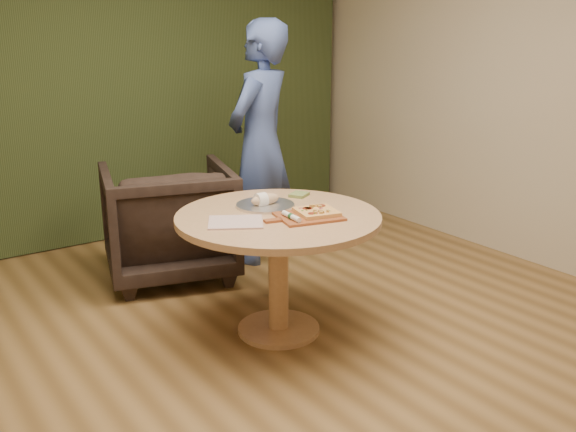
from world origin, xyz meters
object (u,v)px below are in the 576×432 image
(serving_tray, at_px, (265,205))
(person_standing, at_px, (260,144))
(pedestal_table, at_px, (278,237))
(armchair, at_px, (168,216))
(cutlery_roll, at_px, (291,216))
(flatbread_pizza, at_px, (317,212))
(pizza_paddle, at_px, (307,217))
(bread_roll, at_px, (264,200))

(serving_tray, relative_size, person_standing, 0.19)
(pedestal_table, xyz_separation_m, armchair, (-0.14, 1.23, -0.15))
(pedestal_table, height_order, serving_tray, serving_tray)
(serving_tray, relative_size, armchair, 0.38)
(cutlery_roll, bearing_deg, pedestal_table, 88.03)
(pedestal_table, distance_m, flatbread_pizza, 0.28)
(pizza_paddle, height_order, flatbread_pizza, flatbread_pizza)
(pedestal_table, height_order, flatbread_pizza, flatbread_pizza)
(pedestal_table, bearing_deg, flatbread_pizza, -44.17)
(pedestal_table, distance_m, person_standing, 1.35)
(pizza_paddle, relative_size, cutlery_roll, 2.36)
(pizza_paddle, relative_size, flatbread_pizza, 1.78)
(flatbread_pizza, bearing_deg, pedestal_table, 135.83)
(serving_tray, height_order, armchair, armchair)
(pedestal_table, distance_m, cutlery_roll, 0.23)
(pedestal_table, relative_size, bread_roll, 6.23)
(pizza_paddle, bearing_deg, pedestal_table, 135.04)
(flatbread_pizza, xyz_separation_m, serving_tray, (-0.13, 0.34, -0.02))
(pedestal_table, xyz_separation_m, serving_tray, (0.03, 0.19, 0.15))
(serving_tray, xyz_separation_m, person_standing, (0.59, 0.96, 0.17))
(flatbread_pizza, bearing_deg, cutlery_roll, -179.51)
(pizza_paddle, xyz_separation_m, bread_roll, (-0.07, 0.34, 0.04))
(pedestal_table, distance_m, armchair, 1.25)
(pedestal_table, height_order, bread_roll, bread_roll)
(flatbread_pizza, xyz_separation_m, person_standing, (0.46, 1.31, 0.15))
(cutlery_roll, height_order, bread_roll, bread_roll)
(flatbread_pizza, bearing_deg, pizza_paddle, 178.88)
(armchair, bearing_deg, bread_roll, 115.10)
(pedestal_table, bearing_deg, serving_tray, 80.26)
(pedestal_table, xyz_separation_m, pizza_paddle, (0.10, -0.16, 0.15))
(cutlery_roll, distance_m, bread_roll, 0.35)
(pizza_paddle, distance_m, cutlery_roll, 0.12)
(flatbread_pizza, bearing_deg, bread_roll, 111.79)
(pizza_paddle, distance_m, bread_roll, 0.35)
(armchair, height_order, person_standing, person_standing)
(pedestal_table, distance_m, bread_roll, 0.26)
(pedestal_table, height_order, person_standing, person_standing)
(pizza_paddle, bearing_deg, armchair, 113.01)
(pizza_paddle, relative_size, serving_tray, 1.32)
(pizza_paddle, bearing_deg, serving_tray, 113.85)
(person_standing, bearing_deg, flatbread_pizza, 42.94)
(flatbread_pizza, height_order, cutlery_roll, flatbread_pizza)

